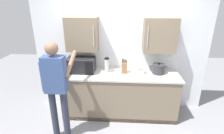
% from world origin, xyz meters
% --- Properties ---
extents(back_wall_tiled, '(3.61, 0.44, 2.69)m').
position_xyz_m(back_wall_tiled, '(-0.00, 1.24, 1.41)').
color(back_wall_tiled, silver).
rests_on(back_wall_tiled, ground_plane).
extents(counter_unit, '(2.33, 0.70, 0.93)m').
position_xyz_m(counter_unit, '(0.00, 0.90, 0.46)').
color(counter_unit, '#756651').
rests_on(counter_unit, ground_plane).
extents(microwave_oven, '(0.56, 0.75, 0.29)m').
position_xyz_m(microwave_oven, '(-0.81, 0.93, 1.07)').
color(microwave_oven, black).
rests_on(microwave_oven, counter_unit).
extents(stock_pot, '(0.34, 0.24, 0.22)m').
position_xyz_m(stock_pot, '(0.76, 0.94, 1.02)').
color(stock_pot, '#2D2D33').
rests_on(stock_pot, counter_unit).
extents(knife_block, '(0.11, 0.15, 0.30)m').
position_xyz_m(knife_block, '(0.09, 0.95, 1.04)').
color(knife_block, brown).
rests_on(knife_block, counter_unit).
extents(thermos_flask, '(0.09, 0.09, 0.31)m').
position_xyz_m(thermos_flask, '(-0.26, 0.94, 1.08)').
color(thermos_flask, '#B7BABF').
rests_on(thermos_flask, counter_unit).
extents(fruit_bowl, '(0.21, 0.21, 0.10)m').
position_xyz_m(fruit_bowl, '(0.40, 0.96, 0.97)').
color(fruit_bowl, white).
rests_on(fruit_bowl, counter_unit).
extents(person_figure, '(0.48, 0.60, 1.73)m').
position_xyz_m(person_figure, '(-1.00, 0.14, 1.04)').
color(person_figure, '#282D3D').
rests_on(person_figure, ground_plane).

